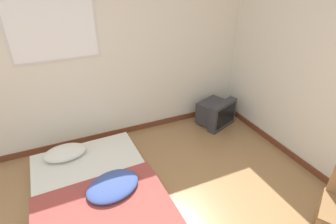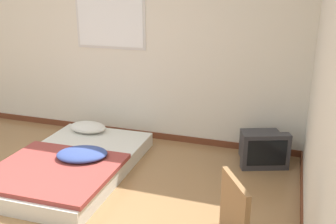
% 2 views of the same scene
% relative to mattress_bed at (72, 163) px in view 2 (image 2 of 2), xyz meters
% --- Properties ---
extents(wall_back, '(7.45, 0.08, 2.60)m').
position_rel_mattress_bed_xyz_m(wall_back, '(0.08, 1.34, 1.17)').
color(wall_back, silver).
rests_on(wall_back, ground_plane).
extents(wall_right, '(0.08, 7.32, 2.60)m').
position_rel_mattress_bed_xyz_m(wall_right, '(2.63, -1.14, 1.17)').
color(wall_right, silver).
rests_on(wall_right, ground_plane).
extents(mattress_bed, '(1.37, 2.08, 0.33)m').
position_rel_mattress_bed_xyz_m(mattress_bed, '(0.00, 0.00, 0.00)').
color(mattress_bed, silver).
rests_on(mattress_bed, ground_plane).
extents(crt_tv, '(0.64, 0.60, 0.45)m').
position_rel_mattress_bed_xyz_m(crt_tv, '(2.11, 0.95, 0.09)').
color(crt_tv, '#333338').
rests_on(crt_tv, ground_plane).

